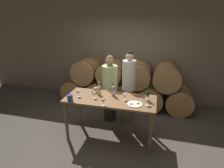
# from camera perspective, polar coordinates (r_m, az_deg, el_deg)

# --- Properties ---
(ground_plane) EXTENTS (10.00, 10.00, 0.00)m
(ground_plane) POSITION_cam_1_polar(r_m,az_deg,el_deg) (3.99, -0.56, -16.68)
(ground_plane) COLOR #4C473F
(stone_wall_back) EXTENTS (10.00, 0.12, 3.20)m
(stone_wall_back) POSITION_cam_1_polar(r_m,az_deg,el_deg) (5.35, 5.46, 11.74)
(stone_wall_back) COLOR gray
(stone_wall_back) RESTS_ON ground_plane
(barrel_stack) EXTENTS (3.73, 0.88, 1.33)m
(barrel_stack) POSITION_cam_1_polar(r_m,az_deg,el_deg) (5.06, 4.07, -0.17)
(barrel_stack) COLOR #A87A47
(barrel_stack) RESTS_ON ground_plane
(tasting_table) EXTENTS (1.81, 0.75, 0.92)m
(tasting_table) POSITION_cam_1_polar(r_m,az_deg,el_deg) (3.56, -0.61, -6.35)
(tasting_table) COLOR brown
(tasting_table) RESTS_ON ground_plane
(person_left) EXTENTS (0.36, 0.36, 1.64)m
(person_left) POSITION_cam_1_polar(r_m,az_deg,el_deg) (4.19, -0.71, -1.59)
(person_left) COLOR #232326
(person_left) RESTS_ON ground_plane
(person_right) EXTENTS (0.30, 0.30, 1.76)m
(person_right) POSITION_cam_1_polar(r_m,az_deg,el_deg) (4.08, 5.43, -1.19)
(person_right) COLOR #756651
(person_right) RESTS_ON ground_plane
(wine_bottle_red) EXTENTS (0.08, 0.08, 0.31)m
(wine_bottle_red) POSITION_cam_1_polar(r_m,az_deg,el_deg) (3.44, 11.40, -3.76)
(wine_bottle_red) COLOR #193819
(wine_bottle_red) RESTS_ON tasting_table
(wine_bottle_white) EXTENTS (0.08, 0.08, 0.30)m
(wine_bottle_white) POSITION_cam_1_polar(r_m,az_deg,el_deg) (3.63, -4.26, -2.18)
(wine_bottle_white) COLOR #ADBC7F
(wine_bottle_white) RESTS_ON tasting_table
(wine_bottle_rose) EXTENTS (0.08, 0.08, 0.31)m
(wine_bottle_rose) POSITION_cam_1_polar(r_m,az_deg,el_deg) (3.58, 0.43, -2.31)
(wine_bottle_rose) COLOR #BC8E93
(wine_bottle_rose) RESTS_ON tasting_table
(blue_crock) EXTENTS (0.11, 0.11, 0.12)m
(blue_crock) POSITION_cam_1_polar(r_m,az_deg,el_deg) (3.47, -13.56, -4.33)
(blue_crock) COLOR navy
(blue_crock) RESTS_ON tasting_table
(bread_basket) EXTENTS (0.20, 0.20, 0.11)m
(bread_basket) POSITION_cam_1_polar(r_m,az_deg,el_deg) (3.80, -5.18, -2.02)
(bread_basket) COLOR olive
(bread_basket) RESTS_ON tasting_table
(cheese_plate) EXTENTS (0.29, 0.29, 0.04)m
(cheese_plate) POSITION_cam_1_polar(r_m,az_deg,el_deg) (3.29, 7.38, -6.51)
(cheese_plate) COLOR white
(cheese_plate) RESTS_ON tasting_table
(wine_glass_far_left) EXTENTS (0.07, 0.07, 0.14)m
(wine_glass_far_left) POSITION_cam_1_polar(r_m,az_deg,el_deg) (3.60, -10.99, -2.55)
(wine_glass_far_left) COLOR white
(wine_glass_far_left) RESTS_ON tasting_table
(wine_glass_left) EXTENTS (0.07, 0.07, 0.14)m
(wine_glass_left) POSITION_cam_1_polar(r_m,az_deg,el_deg) (3.48, -5.85, -3.11)
(wine_glass_left) COLOR white
(wine_glass_left) RESTS_ON tasting_table
(wine_glass_center) EXTENTS (0.07, 0.07, 0.14)m
(wine_glass_center) POSITION_cam_1_polar(r_m,az_deg,el_deg) (3.19, -2.92, -5.33)
(wine_glass_center) COLOR white
(wine_glass_center) RESTS_ON tasting_table
(wine_glass_right) EXTENTS (0.07, 0.07, 0.14)m
(wine_glass_right) POSITION_cam_1_polar(r_m,az_deg,el_deg) (3.39, 4.11, -3.70)
(wine_glass_right) COLOR white
(wine_glass_right) RESTS_ON tasting_table
(wine_glass_far_right) EXTENTS (0.07, 0.07, 0.14)m
(wine_glass_far_right) POSITION_cam_1_polar(r_m,az_deg,el_deg) (3.25, 11.45, -5.22)
(wine_glass_far_right) COLOR white
(wine_glass_far_right) RESTS_ON tasting_table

